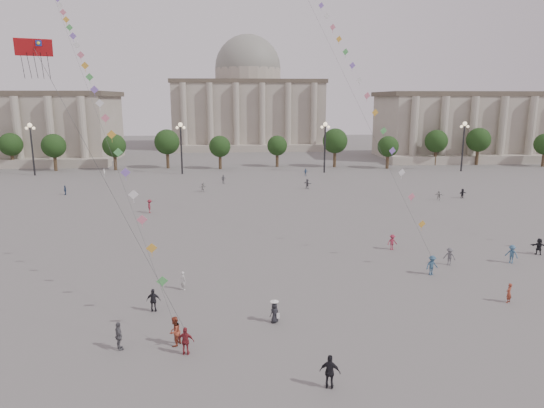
{
  "coord_description": "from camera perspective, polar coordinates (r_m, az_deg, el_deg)",
  "views": [
    {
      "loc": [
        -2.81,
        -31.37,
        15.35
      ],
      "look_at": [
        0.03,
        12.0,
        5.91
      ],
      "focal_mm": 32.0,
      "sensor_mm": 36.0,
      "label": 1
    }
  ],
  "objects": [
    {
      "name": "person_crowd_0",
      "position": [
        99.09,
        3.96,
        3.75
      ],
      "size": [
        0.92,
        0.47,
        1.5
      ],
      "primitive_type": "imported",
      "rotation": [
        0.0,
        0.0,
        0.12
      ],
      "color": "#36537B",
      "rests_on": "ground"
    },
    {
      "name": "tourist_4",
      "position": [
        37.3,
        -13.77,
        -10.95
      ],
      "size": [
        1.03,
        0.44,
        1.76
      ],
      "primitive_type": "imported",
      "rotation": [
        0.0,
        0.0,
        3.13
      ],
      "color": "black",
      "rests_on": "ground"
    },
    {
      "name": "person_crowd_17",
      "position": [
        68.61,
        -14.18,
        -0.25
      ],
      "size": [
        0.9,
        1.32,
        1.88
      ],
      "primitive_type": "imported",
      "rotation": [
        0.0,
        0.0,
        1.75
      ],
      "color": "maroon",
      "rests_on": "ground"
    },
    {
      "name": "person_crowd_6",
      "position": [
        48.83,
        20.16,
        -5.81
      ],
      "size": [
        1.26,
        1.11,
        1.69
      ],
      "primitive_type": "imported",
      "rotation": [
        0.0,
        0.0,
        5.73
      ],
      "color": "#595A5E",
      "rests_on": "ground"
    },
    {
      "name": "tourist_0",
      "position": [
        31.17,
        -10.11,
        -15.59
      ],
      "size": [
        1.09,
        0.55,
        1.78
      ],
      "primitive_type": "imported",
      "rotation": [
        0.0,
        0.0,
        3.02
      ],
      "color": "maroon",
      "rests_on": "ground"
    },
    {
      "name": "tourist_1",
      "position": [
        27.79,
        6.84,
        -19.02
      ],
      "size": [
        1.22,
        0.8,
        1.93
      ],
      "primitive_type": "imported",
      "rotation": [
        0.0,
        0.0,
        2.82
      ],
      "color": "black",
      "rests_on": "ground"
    },
    {
      "name": "kite_train_mid",
      "position": [
        68.28,
        5.5,
        22.08
      ],
      "size": [
        12.78,
        49.94,
        70.29
      ],
      "color": "#3F3F3F",
      "rests_on": "ground"
    },
    {
      "name": "person_crowd_8",
      "position": [
        51.94,
        13.97,
        -4.37
      ],
      "size": [
        1.15,
        0.79,
        1.63
      ],
      "primitive_type": "imported",
      "rotation": [
        0.0,
        0.0,
        0.18
      ],
      "color": "maroon",
      "rests_on": "ground"
    },
    {
      "name": "hall_central",
      "position": [
        160.62,
        -2.8,
        11.84
      ],
      "size": [
        48.3,
        34.3,
        35.5
      ],
      "color": "gray",
      "rests_on": "ground"
    },
    {
      "name": "person_crowd_7",
      "position": [
        79.37,
        19.05,
        0.98
      ],
      "size": [
        1.34,
        1.3,
        1.52
      ],
      "primitive_type": "imported",
      "rotation": [
        0.0,
        0.0,
        2.38
      ],
      "color": "beige",
      "rests_on": "ground"
    },
    {
      "name": "tree_row",
      "position": [
        109.86,
        -2.28,
        7.05
      ],
      "size": [
        137.12,
        5.12,
        8.0
      ],
      "color": "#38291C",
      "rests_on": "ground"
    },
    {
      "name": "hall_east",
      "position": [
        147.62,
        28.38,
        8.12
      ],
      "size": [
        84.0,
        26.22,
        17.2
      ],
      "color": "gray",
      "rests_on": "ground"
    },
    {
      "name": "person_crowd_16",
      "position": [
        90.34,
        -5.76,
        2.93
      ],
      "size": [
        1.03,
        0.79,
        1.63
      ],
      "primitive_type": "imported",
      "rotation": [
        0.0,
        0.0,
        0.48
      ],
      "color": "slate",
      "rests_on": "ground"
    },
    {
      "name": "person_crowd_18",
      "position": [
        41.96,
        26.1,
        -9.37
      ],
      "size": [
        0.68,
        0.64,
        1.56
      ],
      "primitive_type": "imported",
      "rotation": [
        0.0,
        0.0,
        3.77
      ],
      "color": "brown",
      "rests_on": "ground"
    },
    {
      "name": "person_crowd_9",
      "position": [
        82.15,
        21.5,
        1.16
      ],
      "size": [
        1.48,
        0.91,
        1.52
      ],
      "primitive_type": "imported",
      "rotation": [
        0.0,
        0.0,
        0.35
      ],
      "color": "black",
      "rests_on": "ground"
    },
    {
      "name": "dragon_kite",
      "position": [
        35.05,
        -25.96,
        14.83
      ],
      "size": [
        5.81,
        3.26,
        20.02
      ],
      "color": "#AF1216",
      "rests_on": "ground"
    },
    {
      "name": "kite_flyer_1",
      "position": [
        45.61,
        18.31,
        -6.86
      ],
      "size": [
        1.3,
        0.95,
        1.8
      ],
      "primitive_type": "imported",
      "rotation": [
        0.0,
        0.0,
        0.26
      ],
      "color": "#2F506B",
      "rests_on": "ground"
    },
    {
      "name": "kite_train_west",
      "position": [
        59.49,
        -21.93,
        16.37
      ],
      "size": [
        25.61,
        52.4,
        69.09
      ],
      "color": "#3F3F3F",
      "rests_on": "ground"
    },
    {
      "name": "person_crowd_3",
      "position": [
        55.73,
        28.9,
        -4.39
      ],
      "size": [
        1.66,
        0.96,
        1.71
      ],
      "primitive_type": "imported",
      "rotation": [
        0.0,
        0.0,
        2.84
      ],
      "color": "black",
      "rests_on": "ground"
    },
    {
      "name": "person_crowd_12",
      "position": [
        84.79,
        4.18,
        2.39
      ],
      "size": [
        1.49,
        1.51,
        1.74
      ],
      "primitive_type": "imported",
      "rotation": [
        0.0,
        0.0,
        2.35
      ],
      "color": "slate",
      "rests_on": "ground"
    },
    {
      "name": "lamp_post_far_east",
      "position": [
        112.36,
        21.63,
        7.32
      ],
      "size": [
        2.0,
        0.9,
        10.65
      ],
      "color": "#262628",
      "rests_on": "ground"
    },
    {
      "name": "tourist_3",
      "position": [
        32.65,
        -17.57,
        -14.6
      ],
      "size": [
        0.91,
        1.16,
        1.84
      ],
      "primitive_type": "imported",
      "rotation": [
        0.0,
        0.0,
        2.07
      ],
      "color": "#59595D",
      "rests_on": "ground"
    },
    {
      "name": "hat_person",
      "position": [
        34.67,
        0.3,
        -12.55
      ],
      "size": [
        0.86,
        0.8,
        1.69
      ],
      "color": "black",
      "rests_on": "ground"
    },
    {
      "name": "lamp_post_mid_west",
      "position": [
        102.41,
        -10.67,
        7.57
      ],
      "size": [
        2.0,
        0.9,
        10.65
      ],
      "color": "#262628",
      "rests_on": "ground"
    },
    {
      "name": "person_crowd_13",
      "position": [
        40.84,
        -10.42,
        -8.85
      ],
      "size": [
        0.66,
        0.68,
        1.57
      ],
      "primitive_type": "imported",
      "rotation": [
        0.0,
        0.0,
        2.26
      ],
      "color": "beige",
      "rests_on": "ground"
    },
    {
      "name": "lamp_post_mid_east",
      "position": [
        103.23,
        6.26,
        7.74
      ],
      "size": [
        2.0,
        0.9,
        10.65
      ],
      "color": "#262628",
      "rests_on": "ground"
    },
    {
      "name": "person_crowd_19",
      "position": [
        86.17,
        -23.17,
        1.52
      ],
      "size": [
        0.42,
        0.92,
        1.55
      ],
      "primitive_type": "imported",
      "rotation": [
        0.0,
        0.0,
        4.76
      ],
      "color": "navy",
      "rests_on": "ground"
    },
    {
      "name": "ground",
      "position": [
        35.04,
        1.26,
        -13.74
      ],
      "size": [
        360.0,
        360.0,
        0.0
      ],
      "primitive_type": "plane",
      "color": "#5E5B58",
      "rests_on": "ground"
    },
    {
      "name": "person_crowd_14",
      "position": [
        51.7,
        26.37,
        -5.3
      ],
      "size": [
        1.27,
        1.31,
        1.79
      ],
      "primitive_type": "imported",
      "rotation": [
        0.0,
        0.0,
        5.45
      ],
      "color": "#375C7C",
      "rests_on": "ground"
    },
    {
      "name": "lamp_post_far_west",
      "position": [
        110.09,
        -26.47,
        6.82
      ],
      "size": [
        2.0,
        0.9,
        10.65
      ],
      "color": "#262628",
      "rests_on": "ground"
    },
    {
      "name": "person_crowd_4",
      "position": [
        82.58,
        -8.15,
        1.96
      ],
      "size": [
        1.47,
        1.15,
        1.55
      ],
      "primitive_type": "imported",
      "rotation": [
        0.0,
        0.0,
        3.69
      ],
      "color": "#AFAEAB",
      "rests_on": "ground"
    },
    {
      "name": "kite_flyer_0",
      "position": [
        32.28,
        -11.39,
        -14.47
      ],
      "size": [
        1.07,
        1.17,
        1.93
      ],
      "primitive_type": "imported",
      "rotation": [
        0.0,
        0.0,
        4.25
      ],
      "color": "brown",
      "rests_on": "ground"
    },
    {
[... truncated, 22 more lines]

